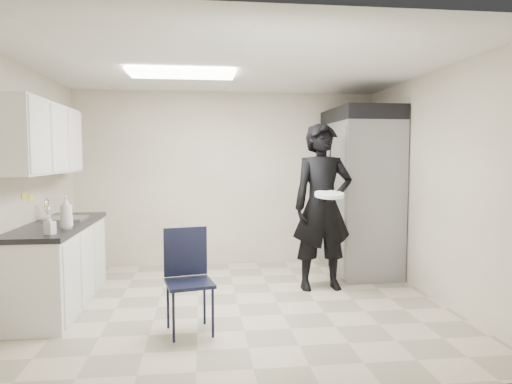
{
  "coord_description": "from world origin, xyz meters",
  "views": [
    {
      "loc": [
        -0.38,
        -4.93,
        1.63
      ],
      "look_at": [
        0.23,
        0.2,
        1.23
      ],
      "focal_mm": 32.0,
      "sensor_mm": 36.0,
      "label": 1
    }
  ],
  "objects": [
    {
      "name": "floor",
      "position": [
        0.0,
        0.0,
        0.0
      ],
      "size": [
        4.5,
        4.5,
        0.0
      ],
      "primitive_type": "plane",
      "color": "#BEAC95",
      "rests_on": "ground"
    },
    {
      "name": "ceiling",
      "position": [
        0.0,
        0.0,
        2.6
      ],
      "size": [
        4.5,
        4.5,
        0.0
      ],
      "primitive_type": "plane",
      "rotation": [
        3.14,
        0.0,
        0.0
      ],
      "color": "silver",
      "rests_on": "back_wall"
    },
    {
      "name": "back_wall",
      "position": [
        0.0,
        2.0,
        1.3
      ],
      "size": [
        4.5,
        0.0,
        4.5
      ],
      "primitive_type": "plane",
      "rotation": [
        1.57,
        0.0,
        0.0
      ],
      "color": "beige",
      "rests_on": "floor"
    },
    {
      "name": "left_wall",
      "position": [
        -2.25,
        0.0,
        1.3
      ],
      "size": [
        0.0,
        4.0,
        4.0
      ],
      "primitive_type": "plane",
      "rotation": [
        1.57,
        0.0,
        1.57
      ],
      "color": "beige",
      "rests_on": "floor"
    },
    {
      "name": "right_wall",
      "position": [
        2.25,
        0.0,
        1.3
      ],
      "size": [
        0.0,
        4.0,
        4.0
      ],
      "primitive_type": "plane",
      "rotation": [
        1.57,
        0.0,
        -1.57
      ],
      "color": "beige",
      "rests_on": "floor"
    },
    {
      "name": "ceiling_panel",
      "position": [
        -0.6,
        0.4,
        2.57
      ],
      "size": [
        1.2,
        0.6,
        0.02
      ],
      "primitive_type": "cube",
      "color": "white",
      "rests_on": "ceiling"
    },
    {
      "name": "lower_counter",
      "position": [
        -1.95,
        0.2,
        0.43
      ],
      "size": [
        0.6,
        1.9,
        0.86
      ],
      "primitive_type": "cube",
      "color": "silver",
      "rests_on": "floor"
    },
    {
      "name": "countertop",
      "position": [
        -1.95,
        0.2,
        0.89
      ],
      "size": [
        0.64,
        1.95,
        0.05
      ],
      "primitive_type": "cube",
      "color": "black",
      "rests_on": "lower_counter"
    },
    {
      "name": "sink",
      "position": [
        -1.93,
        0.45,
        0.87
      ],
      "size": [
        0.42,
        0.4,
        0.14
      ],
      "primitive_type": "cube",
      "color": "gray",
      "rests_on": "countertop"
    },
    {
      "name": "faucet",
      "position": [
        -2.13,
        0.45,
        1.02
      ],
      "size": [
        0.02,
        0.02,
        0.24
      ],
      "primitive_type": "cylinder",
      "color": "silver",
      "rests_on": "countertop"
    },
    {
      "name": "upper_cabinets",
      "position": [
        -2.08,
        0.2,
        1.83
      ],
      "size": [
        0.35,
        1.8,
        0.75
      ],
      "primitive_type": "cube",
      "color": "silver",
      "rests_on": "left_wall"
    },
    {
      "name": "towel_dispenser",
      "position": [
        -2.14,
        1.35,
        1.62
      ],
      "size": [
        0.22,
        0.3,
        0.35
      ],
      "primitive_type": "cube",
      "color": "black",
      "rests_on": "left_wall"
    },
    {
      "name": "notice_sticker_left",
      "position": [
        -2.24,
        0.1,
        1.22
      ],
      "size": [
        0.0,
        0.12,
        0.07
      ],
      "primitive_type": "cube",
      "color": "yellow",
      "rests_on": "left_wall"
    },
    {
      "name": "notice_sticker_right",
      "position": [
        -2.24,
        0.3,
        1.18
      ],
      "size": [
        0.0,
        0.12,
        0.07
      ],
      "primitive_type": "cube",
      "color": "yellow",
      "rests_on": "left_wall"
    },
    {
      "name": "commercial_fridge",
      "position": [
        1.83,
        1.27,
        1.05
      ],
      "size": [
        0.8,
        1.35,
        2.1
      ],
      "primitive_type": "cube",
      "color": "gray",
      "rests_on": "floor"
    },
    {
      "name": "fridge_compressor",
      "position": [
        1.83,
        1.27,
        2.2
      ],
      "size": [
        0.8,
        1.35,
        0.2
      ],
      "primitive_type": "cube",
      "color": "black",
      "rests_on": "commercial_fridge"
    },
    {
      "name": "folding_chair",
      "position": [
        -0.51,
        -0.77,
        0.47
      ],
      "size": [
        0.49,
        0.49,
        0.93
      ],
      "primitive_type": "cube",
      "rotation": [
        0.0,
        0.0,
        0.21
      ],
      "color": "black",
      "rests_on": "floor"
    },
    {
      "name": "man_tuxedo",
      "position": [
        1.08,
        0.48,
        1.02
      ],
      "size": [
        0.77,
        0.53,
        2.04
      ],
      "primitive_type": "imported",
      "rotation": [
        0.0,
        0.0,
        0.05
      ],
      "color": "black",
      "rests_on": "floor"
    },
    {
      "name": "bucket_lid",
      "position": [
        1.09,
        0.23,
        1.19
      ],
      "size": [
        0.36,
        0.36,
        0.04
      ],
      "primitive_type": "cylinder",
      "rotation": [
        0.0,
        0.0,
        0.05
      ],
      "color": "white",
      "rests_on": "man_tuxedo"
    },
    {
      "name": "soap_bottle_a",
      "position": [
        -1.74,
        -0.2,
        1.08
      ],
      "size": [
        0.15,
        0.15,
        0.33
      ],
      "primitive_type": "imported",
      "rotation": [
        0.0,
        0.0,
        0.18
      ],
      "color": "silver",
      "rests_on": "countertop"
    },
    {
      "name": "soap_bottle_b",
      "position": [
        -1.79,
        -0.54,
        1.0
      ],
      "size": [
        0.11,
        0.11,
        0.18
      ],
      "primitive_type": "imported",
      "rotation": [
        0.0,
        0.0,
        -0.36
      ],
      "color": "silver",
      "rests_on": "countertop"
    }
  ]
}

